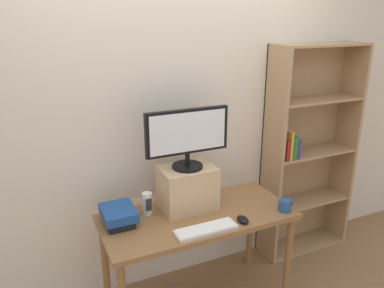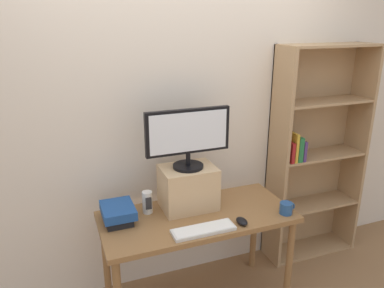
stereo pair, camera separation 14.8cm
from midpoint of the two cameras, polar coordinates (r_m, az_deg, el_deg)
back_wall at (r=2.79m, az=-4.66°, el=3.64°), size 7.00×0.08×2.60m
desk at (r=2.65m, az=-0.77°, el=-12.45°), size 1.31×0.60×0.75m
bookshelf_unit at (r=3.36m, az=15.81°, el=-1.08°), size 0.82×0.28×1.83m
riser_box at (r=2.62m, az=-2.30°, el=-6.69°), size 0.37×0.27×0.30m
computer_monitor at (r=2.48m, az=-2.41°, el=1.25°), size 0.59×0.21×0.41m
keyboard at (r=2.41m, az=0.35°, el=-12.90°), size 0.41×0.13×0.02m
computer_mouse at (r=2.52m, az=6.07°, el=-11.40°), size 0.06×0.10×0.04m
book_stack at (r=2.53m, az=-12.84°, el=-10.58°), size 0.21×0.26×0.11m
coffee_mug at (r=2.69m, az=12.43°, el=-9.13°), size 0.11×0.09×0.08m
desk_speaker at (r=2.59m, az=-8.48°, el=-9.00°), size 0.07×0.07×0.16m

